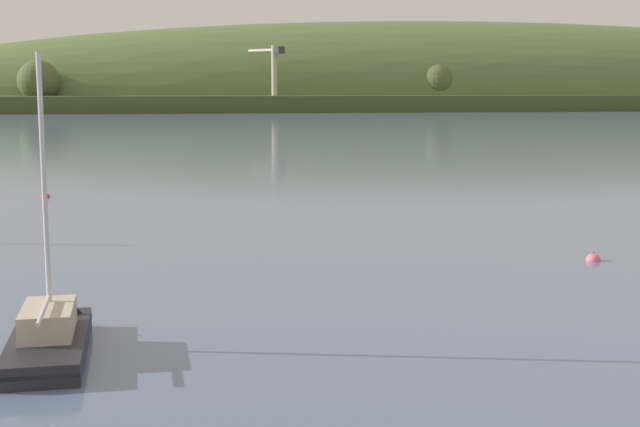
# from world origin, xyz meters

# --- Properties ---
(far_shoreline_hill) EXTENTS (500.93, 87.63, 53.86)m
(far_shoreline_hill) POSITION_xyz_m (75.43, 263.71, 0.23)
(far_shoreline_hill) COLOR #3C4E24
(far_shoreline_hill) RESTS_ON ground
(dockside_crane) EXTENTS (8.85, 12.11, 17.96)m
(dockside_crane) POSITION_xyz_m (20.11, 236.03, 8.68)
(dockside_crane) COLOR #4C4C51
(dockside_crane) RESTS_ON ground
(sailboat_midwater_white) EXTENTS (2.41, 7.25, 10.30)m
(sailboat_midwater_white) POSITION_xyz_m (-14.95, 21.47, 0.24)
(sailboat_midwater_white) COLOR #232328
(sailboat_midwater_white) RESTS_ON ground
(mooring_buoy_foreground) EXTENTS (0.70, 0.70, 0.78)m
(mooring_buoy_foreground) POSITION_xyz_m (8.64, 31.33, 0.00)
(mooring_buoy_foreground) COLOR #E06675
(mooring_buoy_foreground) RESTS_ON ground
(mooring_buoy_midchannel) EXTENTS (0.65, 0.65, 0.73)m
(mooring_buoy_midchannel) POSITION_xyz_m (-19.64, 60.08, 0.00)
(mooring_buoy_midchannel) COLOR red
(mooring_buoy_midchannel) RESTS_ON ground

